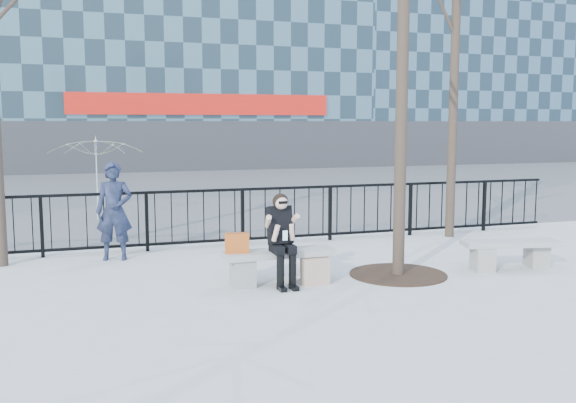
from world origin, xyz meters
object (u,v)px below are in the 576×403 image
object	(u,v)px
standing_man	(114,211)
bench_second	(510,251)
bench_main	(279,263)
seated_woman	(282,240)

from	to	relation	value
standing_man	bench_second	bearing A→B (deg)	-12.76
bench_second	standing_man	distance (m)	6.62
bench_main	seated_woman	xyz separation A→B (m)	(0.00, -0.16, 0.37)
bench_main	standing_man	bearing A→B (deg)	132.24
bench_main	seated_woman	bearing A→B (deg)	-90.00
seated_woman	standing_man	size ratio (longest dim) A/B	0.80
bench_second	bench_main	bearing A→B (deg)	-171.61
bench_main	seated_woman	size ratio (longest dim) A/B	1.23
bench_main	bench_second	bearing A→B (deg)	-3.93
bench_main	bench_second	world-z (taller)	bench_main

